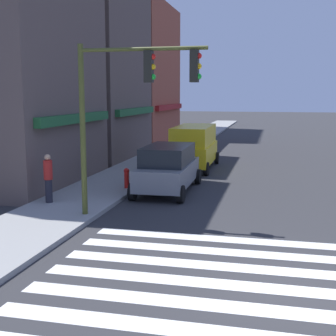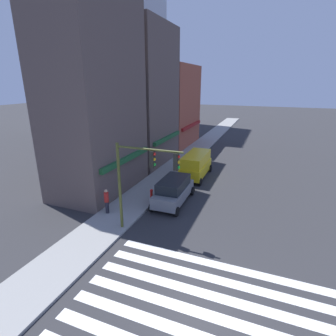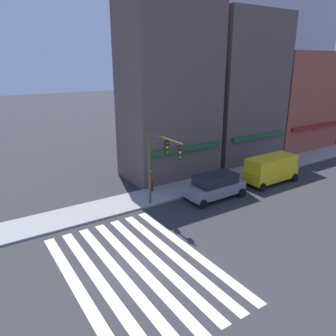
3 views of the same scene
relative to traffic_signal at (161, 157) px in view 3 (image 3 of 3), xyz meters
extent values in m
plane|color=#2D2D30|center=(-4.41, -4.86, -4.05)|extent=(200.00, 200.00, 0.00)
cube|color=gray|center=(-4.41, 2.64, -3.97)|extent=(120.00, 3.00, 0.15)
cube|color=silver|center=(-7.56, -4.86, -4.05)|extent=(0.56, 10.80, 0.01)
cube|color=silver|center=(-6.51, -4.86, -4.05)|extent=(0.56, 10.80, 0.01)
cube|color=silver|center=(-5.46, -4.86, -4.05)|extent=(0.56, 10.80, 0.01)
cube|color=silver|center=(-4.41, -4.86, -4.05)|extent=(0.56, 10.80, 0.01)
cube|color=silver|center=(-3.35, -4.86, -4.05)|extent=(0.56, 10.80, 0.01)
cube|color=silver|center=(-2.30, -4.86, -4.05)|extent=(0.56, 10.80, 0.01)
cube|color=silver|center=(-1.25, -4.86, -4.05)|extent=(0.56, 10.80, 0.01)
cube|color=brown|center=(5.07, 6.64, 3.58)|extent=(8.28, 5.00, 15.26)
cube|color=#1E592D|center=(5.07, 3.99, -1.05)|extent=(7.04, 0.30, 0.40)
cube|color=brown|center=(14.00, 6.64, 3.29)|extent=(8.39, 5.00, 14.67)
cube|color=#1E592D|center=(14.00, 3.99, -1.05)|extent=(7.13, 0.30, 0.40)
cube|color=#9E4C38|center=(23.30, 6.64, 1.52)|extent=(9.78, 5.00, 11.14)
cube|color=maroon|center=(23.30, 3.99, -1.05)|extent=(8.31, 0.30, 0.40)
cylinder|color=#474C1E|center=(0.00, 1.54, -1.25)|extent=(0.18, 0.18, 5.60)
cylinder|color=#474C1E|center=(0.00, -0.47, 1.35)|extent=(0.12, 4.01, 0.12)
cube|color=black|center=(0.00, -0.67, 0.82)|extent=(0.32, 0.24, 0.95)
sphere|color=red|center=(0.00, -0.80, 1.12)|extent=(0.18, 0.18, 0.18)
sphere|color=#EAAD14|center=(0.00, -0.80, 0.82)|extent=(0.18, 0.18, 0.18)
sphere|color=green|center=(0.00, -0.80, 0.52)|extent=(0.18, 0.18, 0.18)
cube|color=black|center=(0.00, -2.07, 0.82)|extent=(0.32, 0.24, 0.95)
sphere|color=red|center=(0.00, -2.20, 1.12)|extent=(0.18, 0.18, 0.18)
sphere|color=#EAAD14|center=(0.00, -2.20, 0.82)|extent=(0.18, 0.18, 0.18)
sphere|color=green|center=(0.00, -2.20, 0.52)|extent=(0.18, 0.18, 0.18)
cube|color=slate|center=(4.78, -0.16, -3.28)|extent=(4.73, 1.98, 0.85)
cube|color=black|center=(4.78, -0.16, -2.48)|extent=(3.32, 1.80, 0.75)
cylinder|color=black|center=(2.84, 0.79, -3.71)|extent=(0.68, 0.22, 0.68)
cylinder|color=black|center=(2.84, -1.11, -3.71)|extent=(0.68, 0.22, 0.68)
cylinder|color=black|center=(6.72, 0.79, -3.71)|extent=(0.68, 0.22, 0.68)
cylinder|color=black|center=(6.72, -1.11, -3.71)|extent=(0.68, 0.22, 0.68)
cube|color=yellow|center=(11.06, -0.16, -3.21)|extent=(5.03, 2.07, 1.00)
cube|color=yellow|center=(11.06, -0.16, -2.21)|extent=(4.78, 1.91, 1.00)
cylinder|color=black|center=(8.96, 0.84, -3.71)|extent=(0.68, 0.22, 0.68)
cylinder|color=black|center=(8.96, -1.16, -3.71)|extent=(0.68, 0.22, 0.68)
cylinder|color=black|center=(13.15, 0.84, -3.71)|extent=(0.68, 0.22, 0.68)
cylinder|color=black|center=(13.15, -1.16, -3.71)|extent=(0.68, 0.22, 0.68)
cylinder|color=#23232D|center=(1.24, 3.46, -3.47)|extent=(0.26, 0.26, 0.85)
cylinder|color=red|center=(1.24, 3.46, -2.70)|extent=(0.32, 0.32, 0.70)
sphere|color=tan|center=(1.24, 3.46, -2.24)|extent=(0.22, 0.22, 0.22)
cylinder|color=red|center=(4.42, 1.54, -3.57)|extent=(0.20, 0.20, 0.65)
sphere|color=red|center=(4.42, 1.54, -3.18)|extent=(0.24, 0.24, 0.24)
camera|label=1|loc=(-13.97, -4.50, 0.01)|focal=50.00mm
camera|label=2|loc=(-12.55, -6.55, 4.86)|focal=28.00mm
camera|label=3|loc=(-11.02, -17.68, 6.04)|focal=35.00mm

